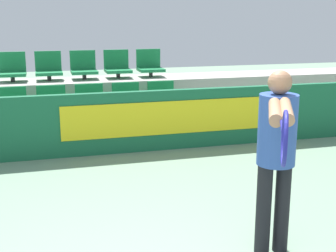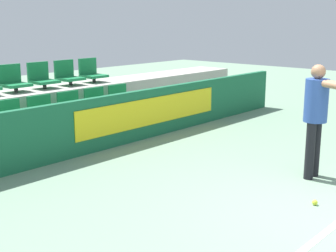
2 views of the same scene
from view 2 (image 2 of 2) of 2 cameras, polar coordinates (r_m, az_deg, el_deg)
barrier_wall at (r=7.95m, az=-8.53°, el=0.24°), size 10.90×0.14×0.92m
bleacher_tier_front at (r=8.39m, az=-10.95°, el=-0.79°), size 10.50×0.89×0.46m
bleacher_tier_middle at (r=9.05m, az=-14.46°, el=1.52°), size 10.50×0.89×0.92m
stadium_chair_0 at (r=7.76m, az=-18.52°, el=0.87°), size 0.44×0.43×0.48m
stadium_chair_1 at (r=8.06m, az=-14.90°, el=1.54°), size 0.44×0.43×0.48m
stadium_chair_2 at (r=8.39m, az=-11.56°, el=2.15°), size 0.44×0.43×0.48m
stadium_chair_3 at (r=8.75m, az=-8.48°, el=2.71°), size 0.44×0.43×0.48m
stadium_chair_4 at (r=9.13m, az=-5.65°, el=3.21°), size 0.44×0.43×0.48m
stadium_chair_6 at (r=8.74m, az=-18.34°, el=5.24°), size 0.44×0.43×0.48m
stadium_chair_7 at (r=9.04m, az=-15.11°, el=5.69°), size 0.44×0.43×0.48m
stadium_chair_8 at (r=9.38m, az=-12.10°, el=6.09°), size 0.44×0.43×0.48m
stadium_chair_9 at (r=9.74m, az=-9.30°, el=6.45°), size 0.44×0.43×0.48m
tennis_player at (r=6.65m, az=17.97°, el=1.87°), size 0.81×1.41×1.59m
tennis_ball at (r=5.96m, az=17.47°, el=-8.88°), size 0.07×0.07×0.07m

